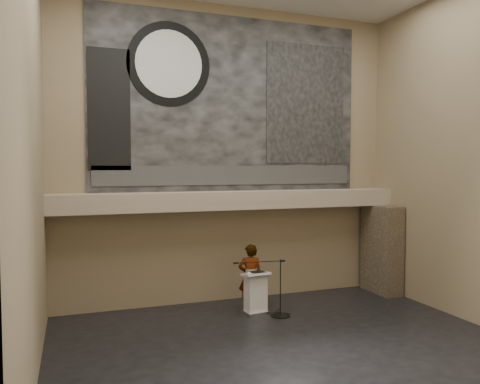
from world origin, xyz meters
name	(u,v)px	position (x,y,z in m)	size (l,w,h in m)	color
floor	(290,348)	(0.00, 0.00, 0.00)	(10.00, 10.00, 0.00)	black
wall_back	(231,155)	(0.00, 4.00, 4.25)	(10.00, 0.02, 8.50)	#917E5C
wall_front	(428,138)	(0.00, -4.00, 4.25)	(10.00, 0.02, 8.50)	#917E5C
wall_left	(32,146)	(-5.00, 0.00, 4.25)	(0.02, 8.00, 8.50)	#917E5C
wall_right	(475,152)	(5.00, 0.00, 4.25)	(0.02, 8.00, 8.50)	#917E5C
soffit	(235,200)	(0.00, 3.60, 2.95)	(10.00, 0.80, 0.50)	tan
sprinkler_left	(180,212)	(-1.60, 3.55, 2.67)	(0.04, 0.04, 0.06)	#B2893D
sprinkler_right	(296,208)	(1.90, 3.55, 2.67)	(0.04, 0.04, 0.06)	#B2893D
banner	(231,104)	(0.00, 3.97, 5.70)	(8.00, 0.05, 5.00)	black
banner_text_strip	(231,175)	(0.00, 3.93, 3.65)	(7.76, 0.02, 0.55)	#303030
banner_clock_rim	(169,64)	(-1.80, 3.93, 6.70)	(2.30, 2.30, 0.02)	black
banner_clock_face	(169,64)	(-1.80, 3.91, 6.70)	(1.84, 1.84, 0.02)	silver
banner_building_print	(306,104)	(2.40, 3.93, 5.80)	(2.60, 0.02, 3.60)	black
banner_brick_print	(109,109)	(-3.40, 3.93, 5.40)	(1.10, 0.02, 3.20)	black
stone_pier	(382,249)	(4.65, 3.15, 1.35)	(0.60, 1.40, 2.70)	#403427
lectern	(256,293)	(0.17, 2.46, 0.55)	(0.72, 0.55, 1.13)	silver
binder	(258,272)	(0.22, 2.42, 1.12)	(0.32, 0.25, 0.04)	black
papers	(252,273)	(0.04, 2.42, 1.10)	(0.19, 0.26, 0.01)	white
speaker_person	(250,277)	(0.15, 2.79, 0.91)	(0.66, 0.43, 1.81)	silver
mic_stand	(279,307)	(0.67, 2.08, 0.23)	(1.51, 0.52, 1.49)	black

